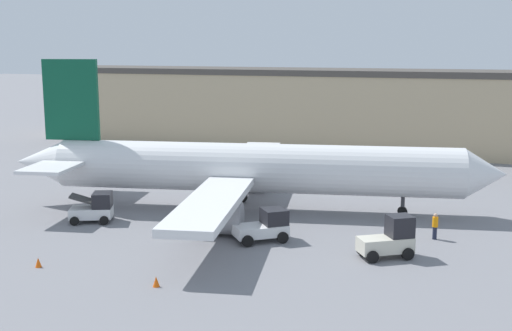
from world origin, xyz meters
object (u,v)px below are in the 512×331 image
safety_cone_near (38,262)px  ground_crew_worker (435,225)px  baggage_tug (390,239)px  safety_cone_far (156,282)px  belt_loader_truck (95,208)px  pushback_tug (265,226)px  airplane (243,169)px

safety_cone_near → ground_crew_worker: bearing=33.0°
ground_crew_worker → baggage_tug: baggage_tug is taller
baggage_tug → ground_crew_worker: bearing=30.9°
safety_cone_near → safety_cone_far: bearing=-2.6°
safety_cone_far → belt_loader_truck: bearing=136.8°
belt_loader_truck → pushback_tug: (12.74, -0.08, -0.03)m
belt_loader_truck → safety_cone_far: 13.99m
airplane → baggage_tug: airplane is taller
belt_loader_truck → pushback_tug: bearing=-25.2°
baggage_tug → safety_cone_far: (-10.51, -8.89, -0.83)m
baggage_tug → belt_loader_truck: baggage_tug is taller
airplane → belt_loader_truck: airplane is taller
baggage_tug → safety_cone_near: 20.07m
safety_cone_far → baggage_tug: bearing=40.2°
belt_loader_truck → safety_cone_near: bearing=-99.4°
belt_loader_truck → airplane: bearing=12.5°
safety_cone_near → baggage_tug: bearing=25.2°
airplane → belt_loader_truck: (-8.67, -6.60, -2.23)m
pushback_tug → safety_cone_far: pushback_tug is taller
airplane → safety_cone_far: bearing=-96.6°
airplane → safety_cone_near: airplane is taller
pushback_tug → safety_cone_far: size_ratio=6.71×
ground_crew_worker → belt_loader_truck: belt_loader_truck is taller
airplane → baggage_tug: bearing=-43.1°
airplane → safety_cone_near: size_ratio=66.84×
pushback_tug → safety_cone_near: pushback_tug is taller
airplane → ground_crew_worker: (14.18, -2.65, -2.30)m
airplane → belt_loader_truck: bearing=-154.7°
safety_cone_near → safety_cone_far: size_ratio=1.00×
airplane → pushback_tug: size_ratio=9.97×
ground_crew_worker → pushback_tug: 10.87m
baggage_tug → airplane: bearing=114.8°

